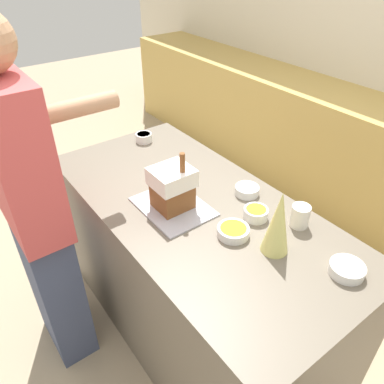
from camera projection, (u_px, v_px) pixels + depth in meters
ground_plane at (194, 321)px, 2.30m from camera, size 12.00×12.00×0.00m
back_cabinet_block at (374, 168)px, 2.89m from camera, size 6.00×0.60×0.93m
kitchen_island at (194, 270)px, 2.05m from camera, size 1.72×0.82×0.89m
baking_tray at (173, 206)px, 1.77m from camera, size 0.37×0.28×0.01m
gingerbread_house at (172, 187)px, 1.71m from camera, size 0.17×0.18×0.29m
decorative_tree at (278, 223)px, 1.46m from camera, size 0.11×0.11×0.29m
candy_bowl_near_tray_left at (247, 190)px, 1.85m from camera, size 0.12×0.12×0.04m
candy_bowl_center_rear at (144, 137)px, 2.31m from camera, size 0.10×0.10×0.05m
candy_bowl_near_tray_right at (256, 213)px, 1.69m from camera, size 0.11×0.11×0.05m
candy_bowl_beside_tree at (347, 269)px, 1.42m from camera, size 0.13×0.13×0.04m
candy_bowl_far_left at (233, 231)px, 1.60m from camera, size 0.14×0.14×0.04m
mug at (300, 216)px, 1.63m from camera, size 0.08×0.08×0.10m
person at (35, 214)px, 1.69m from camera, size 0.47×0.58×1.78m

